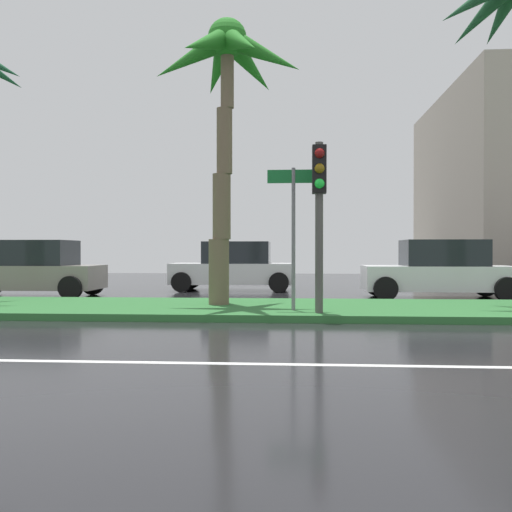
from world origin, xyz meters
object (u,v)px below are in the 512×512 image
object	(u,v)px
street_name_sign	(293,219)
car_in_traffic_third	(439,270)
car_in_traffic_leading	(31,270)
traffic_signal_median_right	(319,195)
palm_tree_centre_left	(227,79)
car_in_traffic_second	(234,267)

from	to	relation	value
street_name_sign	car_in_traffic_third	distance (m)	6.68
car_in_traffic_leading	traffic_signal_median_right	bearing A→B (deg)	148.08
car_in_traffic_leading	car_in_traffic_third	xyz separation A→B (m)	(12.26, 0.21, 0.00)
palm_tree_centre_left	car_in_traffic_second	distance (m)	8.22
car_in_traffic_leading	car_in_traffic_second	world-z (taller)	same
palm_tree_centre_left	car_in_traffic_second	xyz separation A→B (m)	(-0.58, 6.82, -4.55)
traffic_signal_median_right	car_in_traffic_leading	xyz separation A→B (m)	(-8.52, 5.31, -1.69)
car_in_traffic_second	car_in_traffic_third	bearing A→B (deg)	155.30
street_name_sign	car_in_traffic_third	xyz separation A→B (m)	(4.25, 5.00, -1.25)
palm_tree_centre_left	car_in_traffic_third	bearing A→B (deg)	33.86
car_in_traffic_leading	car_in_traffic_second	xyz separation A→B (m)	(5.88, 3.14, 0.00)
traffic_signal_median_right	car_in_traffic_third	distance (m)	6.88
traffic_signal_median_right	car_in_traffic_third	xyz separation A→B (m)	(3.73, 5.52, -1.69)
street_name_sign	car_in_traffic_leading	size ratio (longest dim) A/B	0.70
traffic_signal_median_right	car_in_traffic_second	distance (m)	9.02
palm_tree_centre_left	car_in_traffic_third	xyz separation A→B (m)	(5.80, 3.89, -4.55)
palm_tree_centre_left	car_in_traffic_third	distance (m)	8.33
car_in_traffic_leading	car_in_traffic_second	size ratio (longest dim) A/B	1.00
car_in_traffic_leading	car_in_traffic_second	distance (m)	6.67
car_in_traffic_third	traffic_signal_median_right	bearing A→B (deg)	55.93
palm_tree_centre_left	car_in_traffic_second	size ratio (longest dim) A/B	1.54
traffic_signal_median_right	street_name_sign	world-z (taller)	traffic_signal_median_right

